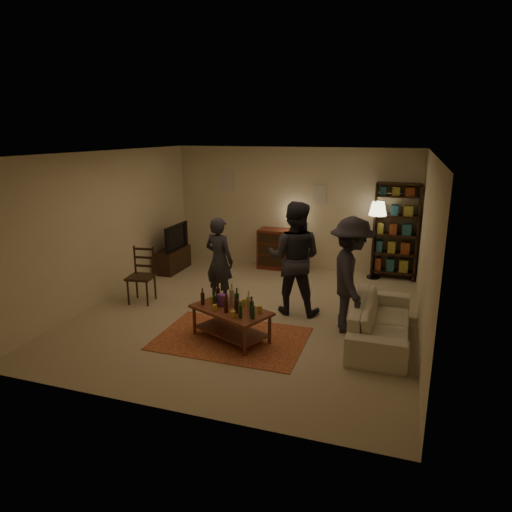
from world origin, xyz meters
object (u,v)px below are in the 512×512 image
at_px(dining_chair, 142,273).
at_px(sofa, 381,321).
at_px(bookshelf, 395,230).
at_px(coffee_table, 231,312).
at_px(person_right, 294,258).
at_px(person_by_sofa, 351,275).
at_px(dresser, 281,248).
at_px(floor_lamp, 378,214).
at_px(person_left, 219,260).
at_px(tv_stand, 173,254).

bearing_deg(dining_chair, sofa, -12.17).
bearing_deg(dining_chair, bookshelf, 25.81).
bearing_deg(coffee_table, sofa, 17.53).
distance_m(dining_chair, person_right, 2.80).
bearing_deg(person_right, coffee_table, 63.24).
bearing_deg(bookshelf, coffee_table, -119.41).
height_order(bookshelf, sofa, bookshelf).
height_order(person_right, person_by_sofa, person_right).
bearing_deg(person_by_sofa, sofa, -126.68).
bearing_deg(sofa, person_right, 66.08).
height_order(dresser, floor_lamp, floor_lamp).
relative_size(dresser, sofa, 0.65).
xyz_separation_m(dresser, bookshelf, (2.44, 0.07, 0.56)).
height_order(dining_chair, person_right, person_right).
xyz_separation_m(person_left, person_by_sofa, (2.39, -0.51, 0.12)).
relative_size(coffee_table, person_right, 0.70).
xyz_separation_m(bookshelf, person_by_sofa, (-0.55, -2.98, -0.13)).
xyz_separation_m(coffee_table, person_right, (0.62, 1.34, 0.54)).
relative_size(coffee_table, floor_lamp, 0.82).
distance_m(dining_chair, sofa, 4.26).
height_order(dining_chair, sofa, dining_chair).
xyz_separation_m(tv_stand, floor_lamp, (4.32, 0.85, 1.00)).
height_order(floor_lamp, sofa, floor_lamp).
bearing_deg(person_right, person_by_sofa, 153.53).
height_order(sofa, person_by_sofa, person_by_sofa).
height_order(floor_lamp, person_by_sofa, person_by_sofa).
xyz_separation_m(coffee_table, person_left, (-0.77, 1.39, 0.36)).
bearing_deg(person_right, floor_lamp, -117.93).
xyz_separation_m(sofa, person_right, (-1.50, 0.67, 0.66)).
height_order(dining_chair, floor_lamp, floor_lamp).
bearing_deg(floor_lamp, coffee_table, -115.79).
bearing_deg(coffee_table, dining_chair, 155.04).
bearing_deg(tv_stand, sofa, -25.34).
bearing_deg(bookshelf, person_right, -121.59).
distance_m(floor_lamp, sofa, 3.25).
relative_size(tv_stand, person_by_sofa, 0.59).
distance_m(person_right, person_by_sofa, 1.10).
relative_size(tv_stand, person_left, 0.67).
bearing_deg(dresser, person_right, -69.98).
xyz_separation_m(sofa, person_by_sofa, (-0.50, 0.20, 0.60)).
distance_m(tv_stand, bookshelf, 4.84).
bearing_deg(coffee_table, bookshelf, 60.59).
bearing_deg(bookshelf, person_by_sofa, -100.39).
bearing_deg(person_left, floor_lamp, -123.23).
relative_size(dresser, bookshelf, 0.67).
bearing_deg(tv_stand, person_right, -26.01).
height_order(tv_stand, sofa, tv_stand).
bearing_deg(sofa, bookshelf, -0.82).
height_order(coffee_table, dining_chair, dining_chair).
bearing_deg(dining_chair, coffee_table, -32.89).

